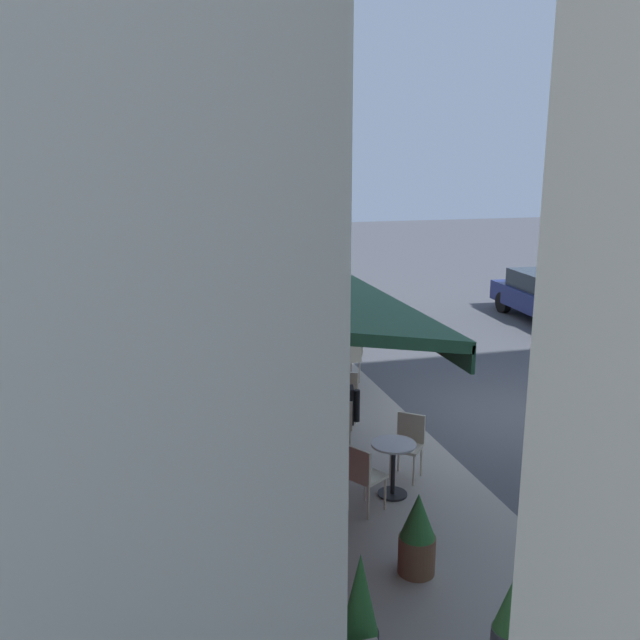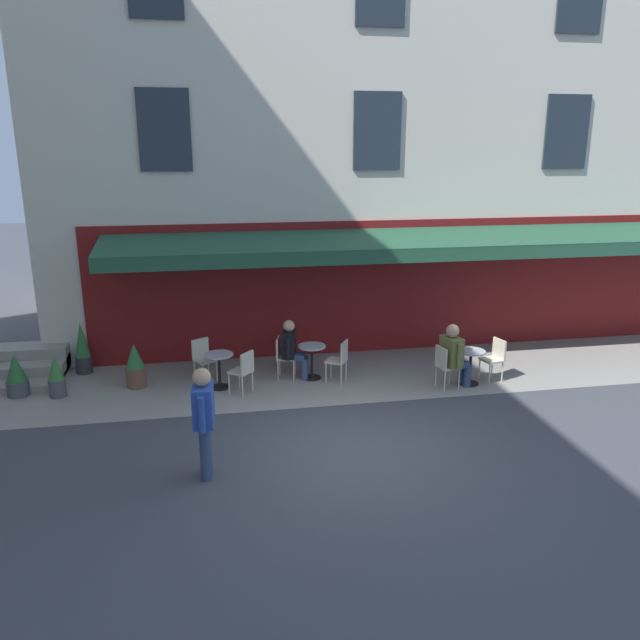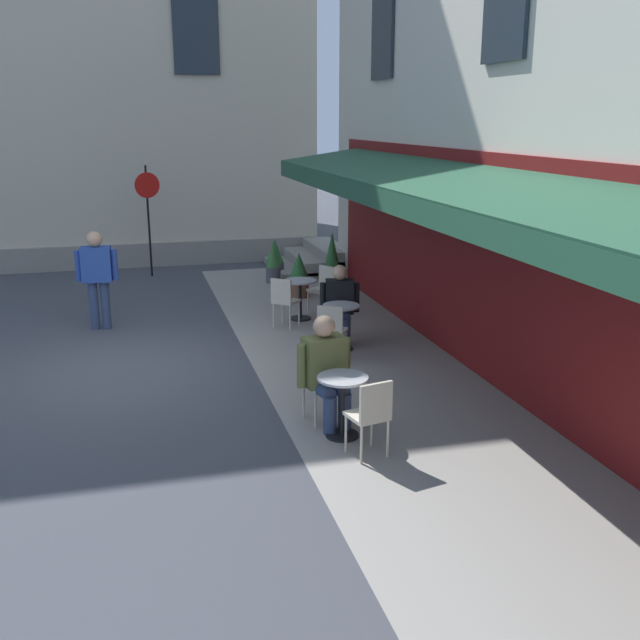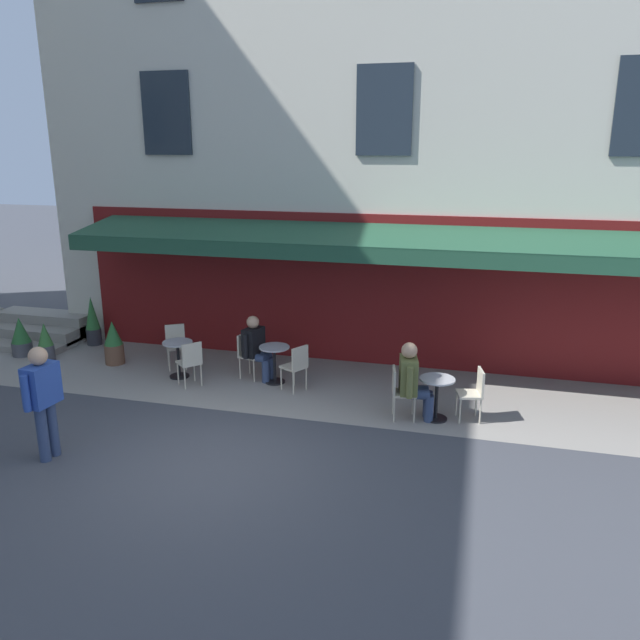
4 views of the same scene
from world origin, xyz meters
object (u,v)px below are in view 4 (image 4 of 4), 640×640
(cafe_table_streetside, at_px, (275,359))
(walking_pedestrian_in_blue, at_px, (43,394))
(cafe_chair_cream_near_door, at_px, (190,360))
(cafe_chair_cream_under_awning, at_px, (297,364))
(cafe_chair_cream_back_row, at_px, (399,389))
(potted_plant_mid_terrace, at_px, (114,343))
(seated_companion_in_olive, at_px, (413,379))
(cafe_table_mid_terrace, at_px, (178,354))
(cafe_chair_cream_by_window, at_px, (474,390))
(seated_patron_in_black, at_px, (257,346))
(cafe_chair_cream_facing_street, at_px, (176,342))
(potted_plant_by_steps, at_px, (46,343))
(potted_plant_entrance_left, at_px, (93,321))
(potted_plant_under_sign, at_px, (21,337))
(cafe_table_near_entrance, at_px, (437,393))
(cafe_chair_cream_kerbside, at_px, (248,351))

(cafe_table_streetside, relative_size, walking_pedestrian_in_blue, 0.43)
(cafe_chair_cream_near_door, relative_size, cafe_chair_cream_under_awning, 1.00)
(cafe_chair_cream_back_row, xyz_separation_m, potted_plant_mid_terrace, (6.31, -1.23, -0.09))
(cafe_chair_cream_back_row, height_order, seated_companion_in_olive, seated_companion_in_olive)
(cafe_table_mid_terrace, xyz_separation_m, cafe_table_streetside, (-1.98, -0.21, 0.00))
(cafe_chair_cream_by_window, distance_m, cafe_chair_cream_under_awning, 3.33)
(cafe_chair_cream_near_door, xyz_separation_m, seated_patron_in_black, (-1.10, -0.72, 0.15))
(cafe_chair_cream_facing_street, relative_size, potted_plant_mid_terrace, 0.96)
(cafe_chair_cream_back_row, height_order, potted_plant_by_steps, cafe_chair_cream_back_row)
(potted_plant_mid_terrace, bearing_deg, cafe_chair_cream_near_door, 160.08)
(cafe_table_streetside, bearing_deg, potted_plant_entrance_left, -14.16)
(cafe_chair_cream_facing_street, bearing_deg, cafe_chair_cream_near_door, 130.21)
(cafe_chair_cream_by_window, height_order, cafe_chair_cream_near_door, same)
(potted_plant_entrance_left, bearing_deg, potted_plant_under_sign, 45.86)
(cafe_chair_cream_near_door, bearing_deg, cafe_table_streetside, -157.58)
(cafe_table_streetside, height_order, potted_plant_entrance_left, potted_plant_entrance_left)
(cafe_table_near_entrance, bearing_deg, cafe_table_mid_terrace, -7.97)
(potted_plant_mid_terrace, distance_m, potted_plant_under_sign, 2.31)
(cafe_table_near_entrance, distance_m, cafe_chair_cream_back_row, 0.63)
(cafe_table_near_entrance, height_order, cafe_chair_cream_back_row, cafe_chair_cream_back_row)
(cafe_chair_cream_near_door, relative_size, cafe_chair_cream_kerbside, 1.00)
(cafe_table_near_entrance, height_order, cafe_chair_cream_under_awning, cafe_chair_cream_under_awning)
(seated_companion_in_olive, relative_size, walking_pedestrian_in_blue, 0.78)
(cafe_table_streetside, distance_m, potted_plant_by_steps, 5.21)
(potted_plant_by_steps, bearing_deg, cafe_chair_cream_back_row, 172.83)
(walking_pedestrian_in_blue, xyz_separation_m, potted_plant_by_steps, (2.94, -3.73, -0.60))
(cafe_chair_cream_by_window, bearing_deg, cafe_chair_cream_kerbside, -11.94)
(potted_plant_mid_terrace, height_order, potted_plant_by_steps, potted_plant_mid_terrace)
(potted_plant_entrance_left, relative_size, potted_plant_mid_terrace, 1.22)
(cafe_chair_cream_by_window, bearing_deg, cafe_chair_cream_near_door, -1.87)
(cafe_chair_cream_under_awning, height_order, potted_plant_mid_terrace, potted_plant_mid_terrace)
(cafe_table_near_entrance, distance_m, cafe_chair_cream_under_awning, 2.75)
(cafe_table_streetside, bearing_deg, potted_plant_by_steps, 0.82)
(potted_plant_entrance_left, bearing_deg, potted_plant_by_steps, 77.98)
(walking_pedestrian_in_blue, bearing_deg, cafe_chair_cream_kerbside, -112.76)
(potted_plant_mid_terrace, distance_m, potted_plant_by_steps, 1.53)
(cafe_chair_cream_back_row, distance_m, cafe_chair_cream_facing_street, 5.11)
(cafe_chair_cream_back_row, xyz_separation_m, potted_plant_under_sign, (8.62, -1.19, -0.12))
(cafe_chair_cream_near_door, bearing_deg, cafe_chair_cream_under_awning, -171.52)
(cafe_chair_cream_by_window, relative_size, seated_patron_in_black, 0.70)
(potted_plant_entrance_left, distance_m, potted_plant_mid_terrace, 1.63)
(cafe_table_near_entrance, bearing_deg, potted_plant_by_steps, -5.83)
(cafe_chair_cream_by_window, bearing_deg, seated_patron_in_black, -11.86)
(cafe_table_near_entrance, xyz_separation_m, cafe_table_streetside, (3.23, -0.94, 0.00))
(cafe_table_near_entrance, height_order, cafe_chair_cream_near_door, cafe_chair_cream_near_door)
(cafe_table_near_entrance, bearing_deg, potted_plant_under_sign, -6.57)
(cafe_chair_cream_back_row, distance_m, seated_companion_in_olive, 0.28)
(cafe_chair_cream_facing_street, bearing_deg, potted_plant_entrance_left, -19.16)
(cafe_table_near_entrance, xyz_separation_m, cafe_chair_cream_facing_street, (5.54, -1.27, 0.06))
(cafe_chair_cream_under_awning, bearing_deg, potted_plant_entrance_left, -15.88)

